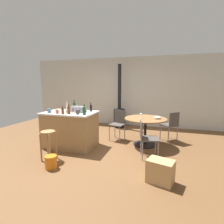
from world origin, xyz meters
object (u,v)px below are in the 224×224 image
object	(u,v)px
serving_bowl	(158,117)
plastic_bucket	(51,162)
cardboard_box	(160,171)
bottle_3	(91,108)
wine_glass	(141,114)
toolbox	(78,109)
folding_chair_far	(171,124)
cup_0	(67,112)
cup_2	(57,111)
cup_3	(49,111)
bottle_5	(63,111)
folding_chair_near	(146,136)
bottle_1	(67,107)
bottle_2	(84,111)
cup_1	(78,112)
kitchen_island	(70,129)
dining_table	(145,124)
folding_chair_left	(118,123)
bottle_4	(69,110)
bottle_0	(74,106)
wood_stove	(119,113)
wooden_stool	(48,140)

from	to	relation	value
serving_bowl	plastic_bucket	world-z (taller)	serving_bowl
cardboard_box	bottle_3	bearing A→B (deg)	144.26
wine_glass	cardboard_box	bearing A→B (deg)	-71.10
toolbox	wine_glass	distance (m)	1.68
folding_chair_far	cup_0	size ratio (longest dim) A/B	8.23
bottle_3	cup_2	size ratio (longest dim) A/B	2.14
cup_2	wine_glass	distance (m)	2.18
cup_3	serving_bowl	bearing A→B (deg)	19.33
cup_0	cup_2	bearing A→B (deg)	-154.24
bottle_5	cup_2	distance (m)	0.18
folding_chair_near	bottle_1	distance (m)	2.35
bottle_2	cup_1	xyz separation A→B (m)	(-0.19, 0.02, -0.04)
kitchen_island	toolbox	world-z (taller)	toolbox
dining_table	toolbox	xyz separation A→B (m)	(-1.71, -0.60, 0.43)
bottle_3	bottle_1	bearing A→B (deg)	-177.35
cardboard_box	cup_3	bearing A→B (deg)	163.30
dining_table	cup_1	xyz separation A→B (m)	(-1.56, -0.91, 0.41)
folding_chair_left	bottle_4	xyz separation A→B (m)	(-0.95, -1.19, 0.52)
bottle_3	plastic_bucket	bearing A→B (deg)	-98.64
folding_chair_left	cardboard_box	world-z (taller)	folding_chair_left
dining_table	folding_chair_near	world-z (taller)	folding_chair_near
bottle_5	cup_0	size ratio (longest dim) A/B	1.94
kitchen_island	bottle_3	bearing A→B (deg)	27.95
dining_table	folding_chair_far	xyz separation A→B (m)	(0.68, 0.52, -0.06)
folding_chair_left	cup_1	size ratio (longest dim) A/B	7.31
bottle_0	serving_bowl	distance (m)	2.29
wood_stove	bottle_4	distance (m)	2.73
folding_chair_left	folding_chair_far	bearing A→B (deg)	10.31
bottle_3	cup_0	xyz separation A→B (m)	(-0.46, -0.43, -0.05)
bottle_1	cup_1	xyz separation A→B (m)	(0.58, -0.45, -0.05)
bottle_2	wine_glass	bearing A→B (deg)	34.98
wood_stove	bottle_2	bearing A→B (deg)	-94.01
bottle_3	cup_3	distance (m)	1.08
kitchen_island	serving_bowl	distance (m)	2.35
kitchen_island	wine_glass	distance (m)	1.94
bottle_1	serving_bowl	xyz separation A→B (m)	(2.45, 0.46, -0.25)
wood_stove	dining_table	bearing A→B (deg)	-54.81
bottle_1	plastic_bucket	xyz separation A→B (m)	(0.49, -1.45, -0.91)
bottle_2	cup_1	world-z (taller)	bottle_2
bottle_5	dining_table	bearing A→B (deg)	27.27
folding_chair_far	cup_1	bearing A→B (deg)	-147.28
folding_chair_near	folding_chair_left	distance (m)	1.44
dining_table	cup_0	xyz separation A→B (m)	(-1.88, -0.86, 0.40)
bottle_0	bottle_1	world-z (taller)	bottle_0
bottle_2	serving_bowl	size ratio (longest dim) A/B	1.38
wooden_stool	toolbox	xyz separation A→B (m)	(0.22, 0.99, 0.55)
bottle_1	cup_3	xyz separation A→B (m)	(-0.23, -0.48, -0.05)
serving_bowl	bottle_0	bearing A→B (deg)	-168.77
bottle_5	bottle_0	bearing A→B (deg)	88.91
dining_table	cup_3	world-z (taller)	cup_3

